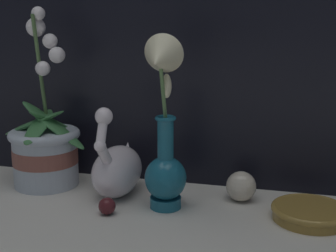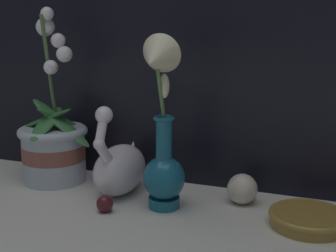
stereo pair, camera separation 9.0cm
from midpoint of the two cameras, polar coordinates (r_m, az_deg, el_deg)
ground_plane at (r=0.84m, az=-5.74°, el=-12.06°), size 2.80×2.80×0.00m
orchid_potted_plant at (r=1.06m, az=-17.11°, el=-2.47°), size 0.21×0.18×0.38m
swan_figurine at (r=0.97m, az=-8.86°, el=-5.13°), size 0.09×0.18×0.19m
blue_vase at (r=0.86m, az=-3.49°, el=-1.86°), size 0.08×0.12×0.33m
glass_sphere at (r=0.94m, az=6.21°, el=-7.35°), size 0.06×0.06×0.06m
amber_dish at (r=0.88m, az=14.15°, el=-10.19°), size 0.14×0.14×0.03m
glass_bauble at (r=0.89m, az=-10.35°, el=-9.64°), size 0.03×0.03×0.03m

